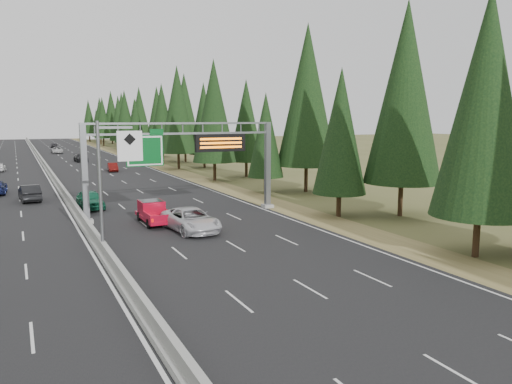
% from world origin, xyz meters
% --- Properties ---
extents(road, '(32.00, 260.00, 0.08)m').
position_xyz_m(road, '(0.00, 80.00, 0.04)').
color(road, black).
rests_on(road, ground).
extents(shoulder_right, '(3.60, 260.00, 0.06)m').
position_xyz_m(shoulder_right, '(17.80, 80.00, 0.03)').
color(shoulder_right, olive).
rests_on(shoulder_right, ground).
extents(median_barrier, '(0.70, 260.00, 0.85)m').
position_xyz_m(median_barrier, '(0.00, 80.00, 0.41)').
color(median_barrier, gray).
rests_on(median_barrier, road).
extents(sign_gantry, '(16.75, 0.98, 7.80)m').
position_xyz_m(sign_gantry, '(8.92, 34.88, 5.27)').
color(sign_gantry, slate).
rests_on(sign_gantry, road).
extents(hov_sign_pole, '(2.80, 0.50, 8.00)m').
position_xyz_m(hov_sign_pole, '(0.58, 24.97, 4.72)').
color(hov_sign_pole, slate).
rests_on(hov_sign_pole, road).
extents(tree_row_right, '(11.91, 242.54, 18.47)m').
position_xyz_m(tree_row_right, '(22.31, 72.77, 8.83)').
color(tree_row_right, black).
rests_on(tree_row_right, ground).
extents(silver_minivan, '(3.32, 6.23, 1.66)m').
position_xyz_m(silver_minivan, '(6.82, 28.89, 0.91)').
color(silver_minivan, silver).
rests_on(silver_minivan, road).
extents(red_pickup, '(1.87, 5.24, 1.71)m').
position_xyz_m(red_pickup, '(5.06, 33.01, 1.03)').
color(red_pickup, black).
rests_on(red_pickup, road).
extents(car_ahead_green, '(2.24, 4.95, 1.65)m').
position_xyz_m(car_ahead_green, '(1.50, 41.67, 0.90)').
color(car_ahead_green, '#166143').
rests_on(car_ahead_green, road).
extents(car_ahead_dkred, '(1.76, 4.10, 1.31)m').
position_xyz_m(car_ahead_dkred, '(9.04, 73.38, 0.74)').
color(car_ahead_dkred, '#570E0C').
rests_on(car_ahead_dkred, road).
extents(car_ahead_dkgrey, '(2.37, 5.04, 1.42)m').
position_xyz_m(car_ahead_dkgrey, '(6.68, 93.59, 0.79)').
color(car_ahead_dkgrey, black).
rests_on(car_ahead_dkgrey, road).
extents(car_ahead_white, '(2.44, 5.22, 1.45)m').
position_xyz_m(car_ahead_white, '(4.51, 120.38, 0.80)').
color(car_ahead_white, silver).
rests_on(car_ahead_white, road).
extents(car_ahead_far, '(2.17, 4.59, 1.52)m').
position_xyz_m(car_ahead_far, '(5.25, 140.59, 0.84)').
color(car_ahead_far, black).
rests_on(car_ahead_far, road).
extents(car_onc_near, '(2.12, 5.07, 1.63)m').
position_xyz_m(car_onc_near, '(-3.34, 48.58, 0.89)').
color(car_onc_near, black).
rests_on(car_onc_near, road).
extents(car_onc_white, '(1.84, 4.01, 1.33)m').
position_xyz_m(car_onc_white, '(-6.69, 80.77, 0.75)').
color(car_onc_white, white).
rests_on(car_onc_white, road).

